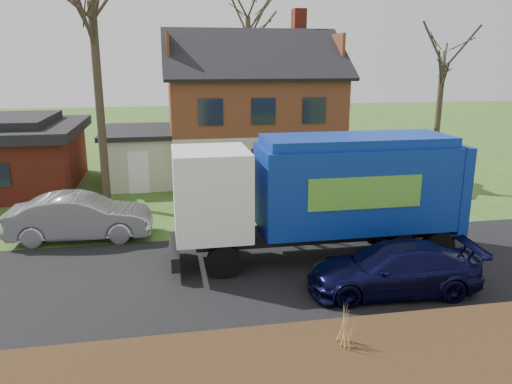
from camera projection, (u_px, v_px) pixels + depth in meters
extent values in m
plane|color=#34521B|center=(264.00, 274.00, 15.51)|extent=(120.00, 120.00, 0.00)
cube|color=black|center=(264.00, 274.00, 15.51)|extent=(80.00, 7.00, 0.02)
cube|color=black|center=(314.00, 370.00, 10.44)|extent=(80.00, 3.50, 0.30)
cube|color=#BEB499|center=(250.00, 151.00, 28.83)|extent=(9.00, 7.50, 2.70)
cube|color=#5D2E1A|center=(250.00, 103.00, 28.12)|extent=(9.00, 7.50, 2.80)
cube|color=maroon|center=(299.00, 24.00, 28.48)|extent=(0.70, 0.90, 1.60)
cube|color=#BEB499|center=(141.00, 157.00, 27.27)|extent=(3.50, 5.50, 2.60)
cube|color=black|center=(139.00, 131.00, 26.91)|extent=(3.90, 5.90, 0.24)
cylinder|color=black|center=(224.00, 261.00, 15.14)|extent=(1.05, 0.35, 1.05)
cylinder|color=black|center=(217.00, 238.00, 17.16)|extent=(1.05, 0.35, 1.05)
cylinder|color=black|center=(401.00, 249.00, 16.15)|extent=(1.05, 0.35, 1.05)
cylinder|color=black|center=(374.00, 228.00, 18.17)|extent=(1.05, 0.35, 1.05)
cylinder|color=black|center=(438.00, 246.00, 16.38)|extent=(1.05, 0.35, 1.05)
cylinder|color=black|center=(407.00, 226.00, 18.39)|extent=(1.05, 0.35, 1.05)
cube|color=black|center=(325.00, 232.00, 16.68)|extent=(8.68, 1.22, 0.35)
cube|color=white|center=(211.00, 193.00, 15.62)|extent=(2.32, 2.53, 2.73)
cube|color=black|center=(175.00, 189.00, 15.39)|extent=(0.08, 2.22, 0.91)
cube|color=black|center=(175.00, 251.00, 15.89)|extent=(0.25, 2.52, 0.45)
cube|color=navy|center=(355.00, 186.00, 16.45)|extent=(6.36, 2.53, 2.73)
cube|color=navy|center=(357.00, 140.00, 16.06)|extent=(6.06, 2.23, 0.30)
cube|color=navy|center=(445.00, 184.00, 17.05)|extent=(0.36, 2.57, 2.93)
cube|color=#569731|center=(366.00, 193.00, 15.18)|extent=(3.63, 0.04, 1.01)
cube|color=#569731|center=(337.00, 175.00, 17.62)|extent=(3.63, 0.04, 1.01)
imported|color=#9A9DA1|center=(80.00, 217.00, 18.37)|extent=(5.18, 1.96, 1.69)
imported|color=black|center=(393.00, 269.00, 14.15)|extent=(5.03, 2.37, 1.42)
cylinder|color=#3B2F23|center=(100.00, 108.00, 21.68)|extent=(0.37, 0.37, 8.81)
cylinder|color=#3A3323|center=(437.00, 128.00, 25.07)|extent=(0.29, 0.29, 6.25)
cylinder|color=#403726|center=(248.00, 85.00, 35.75)|extent=(0.36, 0.36, 9.37)
cone|color=tan|center=(347.00, 325.00, 10.99)|extent=(0.04, 0.04, 0.97)
cone|color=tan|center=(340.00, 326.00, 10.96)|extent=(0.04, 0.04, 0.97)
cone|color=tan|center=(353.00, 324.00, 11.01)|extent=(0.04, 0.04, 0.97)
cone|color=tan|center=(345.00, 322.00, 11.10)|extent=(0.04, 0.04, 0.97)
cone|color=tan|center=(349.00, 328.00, 10.87)|extent=(0.04, 0.04, 0.97)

